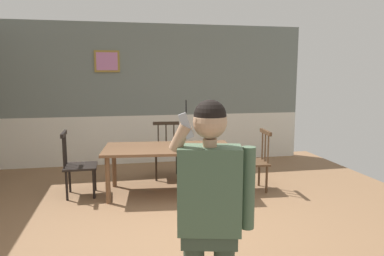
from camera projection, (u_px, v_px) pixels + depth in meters
The scene contains 7 objects.
ground_plane at pixel (178, 228), 4.29m from camera, with size 7.50×7.50×0.00m, color #846042.
room_back_partition at pixel (151, 97), 7.40m from camera, with size 6.44×0.17×2.85m.
dining_table at pixel (168, 152), 5.52m from camera, with size 2.04×1.17×0.72m.
chair_near_window at pixel (254, 161), 5.68m from camera, with size 0.49×0.49×0.96m.
chair_by_doorway at pixel (78, 165), 5.40m from camera, with size 0.49×0.49×0.99m.
chair_at_table_head at pixel (167, 151), 6.41m from camera, with size 0.52×0.52×0.98m.
person_figure at pixel (210, 208), 2.33m from camera, with size 0.56×0.31×1.67m.
Camera 1 is at (-0.64, -4.02, 1.82)m, focal length 33.52 mm.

